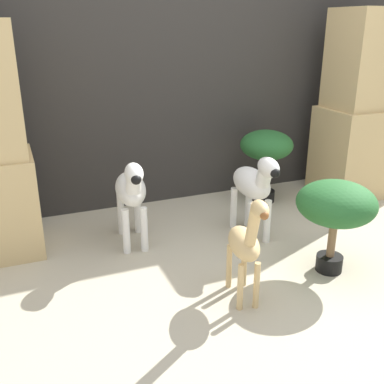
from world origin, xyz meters
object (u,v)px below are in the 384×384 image
object	(u,v)px
giraffe_figurine	(246,243)
potted_palm_front	(336,206)
potted_palm_back	(266,149)
zebra_right	(254,184)
zebra_left	(131,191)

from	to	relation	value
giraffe_figurine	potted_palm_front	bearing A→B (deg)	7.48
potted_palm_front	potted_palm_back	bearing A→B (deg)	79.01
potted_palm_back	giraffe_figurine	bearing A→B (deg)	-124.81
zebra_right	giraffe_figurine	size ratio (longest dim) A/B	0.96
zebra_right	potted_palm_front	distance (m)	0.59
zebra_left	potted_palm_back	world-z (taller)	zebra_left
zebra_left	potted_palm_front	size ratio (longest dim) A/B	1.11
zebra_right	zebra_left	size ratio (longest dim) A/B	1.00
zebra_right	giraffe_figurine	distance (m)	0.75
zebra_right	giraffe_figurine	xyz separation A→B (m)	(-0.40, -0.63, -0.04)
zebra_right	potted_palm_front	bearing A→B (deg)	-70.58
zebra_right	potted_palm_back	size ratio (longest dim) A/B	1.04
zebra_left	potted_palm_front	world-z (taller)	zebra_left
zebra_left	potted_palm_back	distance (m)	1.21
zebra_right	zebra_left	world-z (taller)	same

